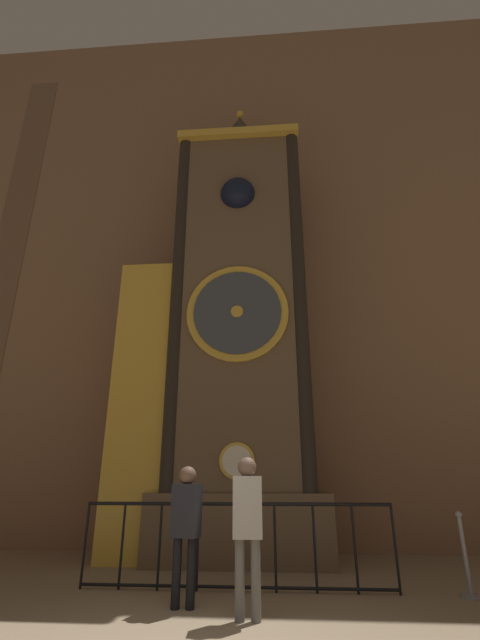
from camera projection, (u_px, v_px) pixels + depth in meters
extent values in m
cube|color=#846047|center=(244.00, 238.00, 11.75)|extent=(24.00, 0.30, 15.34)
cube|color=brown|center=(7.00, 270.00, 11.86)|extent=(0.90, 0.12, 13.80)
cube|color=brown|center=(240.00, 527.00, 8.10)|extent=(3.40, 1.61, 1.22)
cube|color=brown|center=(240.00, 297.00, 9.74)|extent=(2.72, 1.40, 8.25)
cube|color=gold|center=(240.00, 153.00, 11.05)|extent=(2.94, 1.54, 0.20)
cylinder|color=gold|center=(237.00, 461.00, 7.82)|extent=(0.66, 0.05, 0.66)
cylinder|color=silver|center=(237.00, 461.00, 7.79)|extent=(0.54, 0.03, 0.54)
cylinder|color=gold|center=(237.00, 313.00, 8.83)|extent=(2.11, 0.07, 2.11)
cylinder|color=#3D424C|center=(237.00, 312.00, 8.79)|extent=(1.82, 0.04, 1.82)
cylinder|color=gold|center=(237.00, 311.00, 8.77)|extent=(0.25, 0.03, 0.25)
cube|color=#3A2D21|center=(239.00, 206.00, 10.35)|extent=(1.02, 0.42, 1.02)
sphere|color=black|center=(238.00, 196.00, 9.96)|extent=(0.82, 0.82, 0.82)
cylinder|color=black|center=(178.00, 288.00, 9.27)|extent=(0.31, 0.31, 8.25)
cylinder|color=black|center=(299.00, 284.00, 9.08)|extent=(0.31, 0.31, 8.25)
cylinder|color=gold|center=(240.00, 148.00, 11.23)|extent=(1.06, 1.06, 0.30)
cone|color=black|center=(240.00, 131.00, 11.44)|extent=(1.00, 1.00, 0.87)
sphere|color=gold|center=(240.00, 115.00, 11.63)|extent=(0.20, 0.20, 0.20)
cube|color=maroon|center=(147.00, 403.00, 9.11)|extent=(1.16, 1.19, 5.96)
cube|color=gold|center=(139.00, 398.00, 8.54)|extent=(1.22, 0.06, 5.96)
cylinder|color=black|center=(85.00, 544.00, 6.22)|extent=(0.04, 0.04, 1.14)
cylinder|color=black|center=(122.00, 545.00, 6.18)|extent=(0.04, 0.04, 1.14)
cylinder|color=black|center=(160.00, 545.00, 6.14)|extent=(0.04, 0.04, 1.14)
cylinder|color=black|center=(198.00, 545.00, 6.10)|extent=(0.04, 0.04, 1.14)
cylinder|color=black|center=(236.00, 546.00, 6.06)|extent=(0.04, 0.04, 1.14)
cylinder|color=black|center=(275.00, 546.00, 6.03)|extent=(0.04, 0.04, 1.14)
cylinder|color=black|center=(315.00, 547.00, 5.99)|extent=(0.04, 0.04, 1.14)
cylinder|color=black|center=(355.00, 547.00, 5.95)|extent=(0.04, 0.04, 1.14)
cylinder|color=black|center=(395.00, 548.00, 5.91)|extent=(0.04, 0.04, 1.14)
cylinder|color=black|center=(236.00, 504.00, 6.26)|extent=(4.43, 0.05, 0.05)
cylinder|color=black|center=(236.00, 587.00, 5.89)|extent=(4.43, 0.04, 0.04)
cylinder|color=black|center=(177.00, 572.00, 5.23)|extent=(0.11, 0.11, 0.77)
cylinder|color=black|center=(191.00, 573.00, 5.22)|extent=(0.11, 0.11, 0.77)
cube|color=black|center=(186.00, 510.00, 5.47)|extent=(0.39, 0.31, 0.63)
sphere|color=brown|center=(188.00, 475.00, 5.61)|extent=(0.23, 0.23, 0.23)
cylinder|color=#58554F|center=(240.00, 579.00, 4.79)|extent=(0.11, 0.11, 0.82)
cylinder|color=#58554F|center=(256.00, 579.00, 4.78)|extent=(0.11, 0.11, 0.82)
cube|color=gray|center=(247.00, 507.00, 5.04)|extent=(0.35, 0.24, 0.68)
sphere|color=brown|center=(247.00, 467.00, 5.20)|extent=(0.23, 0.23, 0.23)
cylinder|color=gray|center=(472.00, 596.00, 5.60)|extent=(0.28, 0.28, 0.04)
cylinder|color=gray|center=(465.00, 556.00, 5.76)|extent=(0.06, 0.06, 0.96)
sphere|color=gray|center=(458.00, 514.00, 5.94)|extent=(0.09, 0.09, 0.09)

